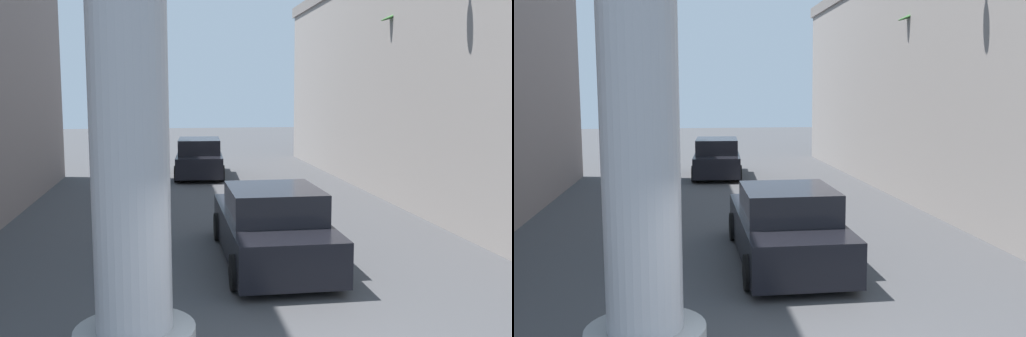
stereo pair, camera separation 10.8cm
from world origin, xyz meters
TOP-DOWN VIEW (x-y plane):
  - ground_plane at (0.00, 10.00)m, footprint 86.73×86.73m
  - building_right at (9.68, 13.94)m, footprint 8.88×23.65m
  - neon_sign_pole at (-1.97, 1.50)m, footprint 2.68×1.40m
  - street_lamp at (6.03, 7.69)m, footprint 2.39×0.28m
  - car_lead at (0.49, 6.20)m, footprint 2.05×5.00m
  - car_far at (-0.23, 18.70)m, footprint 2.17×4.71m
  - palm_tree_mid_right at (6.53, 11.96)m, footprint 3.18×2.99m
  - palm_tree_far_right at (6.31, 20.13)m, footprint 2.20×2.30m
  - pedestrian_mid_right at (5.97, 8.12)m, footprint 0.38×0.38m

SIDE VIEW (x-z plane):
  - ground_plane at x=0.00m, z-range 0.00..0.00m
  - car_lead at x=0.49m, z-range -0.08..1.48m
  - car_far at x=-0.23m, z-range -0.04..1.52m
  - pedestrian_mid_right at x=5.97m, z-range 0.15..1.86m
  - palm_tree_mid_right at x=6.53m, z-range 0.83..7.11m
  - building_right at x=9.68m, z-range 0.01..7.95m
  - neon_sign_pole at x=-1.97m, z-range -0.74..9.17m
  - street_lamp at x=6.03m, z-range 0.74..7.92m
  - palm_tree_far_right at x=6.31m, z-range 0.54..9.15m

